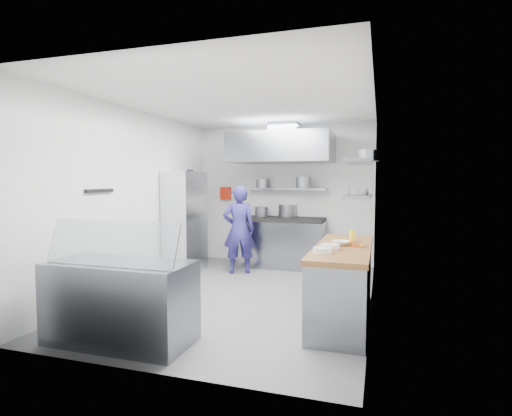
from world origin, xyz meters
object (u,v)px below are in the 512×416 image
(display_case, at_px, (121,302))
(gas_range, at_px, (284,244))
(wire_rack, at_px, (185,222))
(chef, at_px, (239,230))

(display_case, bearing_deg, gas_range, 79.40)
(wire_rack, distance_m, display_case, 3.27)
(chef, bearing_deg, display_case, 63.08)
(gas_range, height_order, wire_rack, wire_rack)
(chef, height_order, wire_rack, wire_rack)
(wire_rack, bearing_deg, display_case, -74.54)
(chef, relative_size, display_case, 1.06)
(gas_range, relative_size, wire_rack, 0.86)
(gas_range, xyz_separation_m, wire_rack, (-1.63, -0.98, 0.48))
(chef, relative_size, wire_rack, 0.86)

